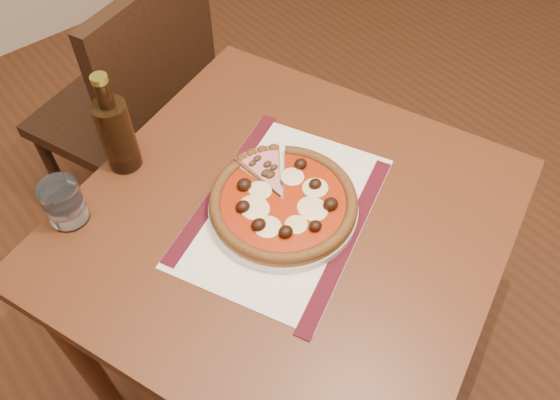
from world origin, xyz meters
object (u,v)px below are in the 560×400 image
object	(u,v)px
plate	(283,207)
bottle	(116,132)
table	(286,245)
chair_far	(139,103)
pizza	(283,201)
water_glass	(64,203)

from	to	relation	value
plate	bottle	bearing A→B (deg)	119.13
bottle	table	bearing A→B (deg)	-62.26
plate	bottle	world-z (taller)	bottle
plate	table	bearing A→B (deg)	-101.51
bottle	chair_far	bearing A→B (deg)	61.78
pizza	water_glass	distance (m)	0.41
table	water_glass	size ratio (longest dim) A/B	11.31
table	bottle	distance (m)	0.41
table	water_glass	distance (m)	0.44
table	water_glass	world-z (taller)	water_glass
chair_far	pizza	xyz separation A→B (m)	(-0.04, -0.71, 0.25)
water_glass	table	bearing A→B (deg)	-39.28
water_glass	bottle	size ratio (longest dim) A/B	0.40
chair_far	water_glass	bearing A→B (deg)	30.72
pizza	bottle	xyz separation A→B (m)	(-0.17, 0.31, 0.06)
water_glass	pizza	bearing A→B (deg)	-37.69
table	pizza	size ratio (longest dim) A/B	3.60
plate	pizza	xyz separation A→B (m)	(-0.00, -0.00, 0.02)
pizza	water_glass	world-z (taller)	water_glass
chair_far	water_glass	distance (m)	0.64
water_glass	bottle	world-z (taller)	bottle
chair_far	table	bearing A→B (deg)	66.25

